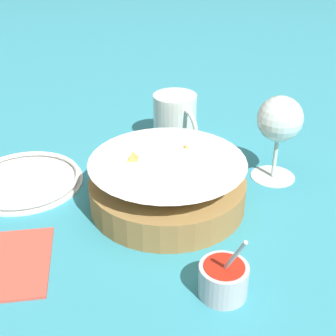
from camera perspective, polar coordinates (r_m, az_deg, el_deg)
ground_plane at (r=0.75m, az=0.81°, el=-4.17°), size 4.00×4.00×0.00m
food_basket at (r=0.72m, az=-0.02°, el=-2.14°), size 0.24×0.24×0.09m
sauce_cup at (r=0.58m, az=6.77°, el=-13.21°), size 0.07×0.06×0.10m
wine_glass at (r=0.79m, az=13.45°, el=5.47°), size 0.08×0.08×0.15m
beer_mug at (r=0.92m, az=0.89°, el=5.82°), size 0.12×0.08×0.10m
side_plate at (r=0.83m, az=-17.05°, el=-1.40°), size 0.19×0.19×0.01m
napkin at (r=0.66m, az=-17.83°, el=-10.79°), size 0.16×0.13×0.01m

